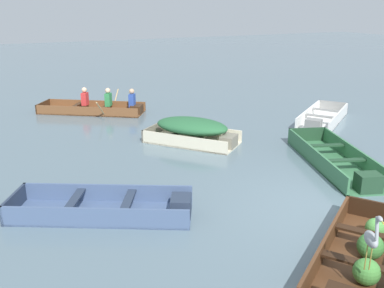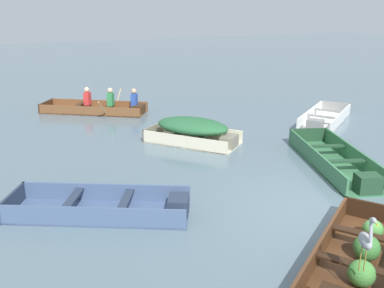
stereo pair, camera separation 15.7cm
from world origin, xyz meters
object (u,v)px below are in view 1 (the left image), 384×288
skiff_cream_near_moored (193,129)px  skiff_white_outer_moored (322,119)px  heron_on_dinghy (372,238)px  skiff_green_mid_moored (337,161)px  dinghy_dark_varnish_foreground (364,258)px  skiff_slate_blue_far_moored (110,208)px  rowboat_wooden_brown_with_crew (98,107)px

skiff_cream_near_moored → skiff_white_outer_moored: (4.67, 0.02, -0.26)m
skiff_cream_near_moored → skiff_white_outer_moored: skiff_cream_near_moored is taller
heron_on_dinghy → skiff_green_mid_moored: bearing=49.7°
dinghy_dark_varnish_foreground → skiff_slate_blue_far_moored: dinghy_dark_varnish_foreground is taller
rowboat_wooden_brown_with_crew → skiff_white_outer_moored: bearing=-36.5°
dinghy_dark_varnish_foreground → rowboat_wooden_brown_with_crew: 10.96m
skiff_green_mid_moored → heron_on_dinghy: heron_on_dinghy is taller
rowboat_wooden_brown_with_crew → heron_on_dinghy: size_ratio=4.30×
skiff_cream_near_moored → skiff_white_outer_moored: 4.68m
skiff_slate_blue_far_moored → rowboat_wooden_brown_with_crew: 7.87m
skiff_slate_blue_far_moored → heron_on_dinghy: (2.30, -3.75, 0.77)m
skiff_green_mid_moored → skiff_slate_blue_far_moored: 5.45m
skiff_slate_blue_far_moored → rowboat_wooden_brown_with_crew: (1.79, 7.66, 0.06)m
heron_on_dinghy → skiff_cream_near_moored: bearing=82.2°
skiff_cream_near_moored → rowboat_wooden_brown_with_crew: bearing=107.7°
skiff_slate_blue_far_moored → skiff_white_outer_moored: (7.91, 3.13, 0.01)m
skiff_slate_blue_far_moored → rowboat_wooden_brown_with_crew: bearing=76.9°
rowboat_wooden_brown_with_crew → heron_on_dinghy: 11.45m
skiff_white_outer_moored → heron_on_dinghy: heron_on_dinghy is taller
skiff_cream_near_moored → skiff_green_mid_moored: bearing=-55.1°
heron_on_dinghy → dinghy_dark_varnish_foreground: bearing=42.7°
dinghy_dark_varnish_foreground → heron_on_dinghy: size_ratio=3.75×
skiff_white_outer_moored → skiff_slate_blue_far_moored: bearing=-158.4°
skiff_cream_near_moored → rowboat_wooden_brown_with_crew: 4.78m
skiff_green_mid_moored → skiff_white_outer_moored: (2.46, 3.17, -0.01)m
skiff_slate_blue_far_moored → dinghy_dark_varnish_foreground: bearing=-48.7°
skiff_white_outer_moored → heron_on_dinghy: size_ratio=3.60×
skiff_cream_near_moored → skiff_white_outer_moored: size_ratio=0.89×
skiff_cream_near_moored → skiff_slate_blue_far_moored: bearing=-136.2°
skiff_green_mid_moored → skiff_slate_blue_far_moored: size_ratio=1.10×
dinghy_dark_varnish_foreground → skiff_white_outer_moored: (5.06, 6.37, -0.02)m
rowboat_wooden_brown_with_crew → heron_on_dinghy: bearing=-87.4°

